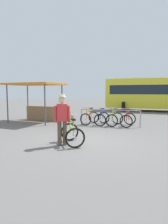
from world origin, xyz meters
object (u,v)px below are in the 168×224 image
racked_bike_red (128,119)px  person_with_featured_bike (62,117)px  racked_bike_orange (90,118)px  bus_distant (162,92)px  racked_bike_blue (102,118)px  featured_bicycle (72,130)px  market_stall (39,98)px  racked_bike_lime (115,119)px

racked_bike_red → person_with_featured_bike: person_with_featured_bike is taller
racked_bike_orange → bus_distant: bearing=62.0°
racked_bike_blue → featured_bicycle: 4.17m
bus_distant → person_with_featured_bike: bearing=-109.0°
racked_bike_orange → featured_bicycle: size_ratio=0.95×
featured_bicycle → racked_bike_blue: bearing=84.8°
racked_bike_orange → market_stall: bearing=174.4°
racked_bike_orange → person_with_featured_bike: (0.10, -4.53, 0.58)m
racked_bike_orange → racked_bike_blue: 0.70m
featured_bicycle → market_stall: (-3.59, 4.53, 0.91)m
featured_bicycle → market_stall: 5.85m
racked_bike_lime → bus_distant: 9.73m
racked_bike_blue → market_stall: size_ratio=0.33×
bus_distant → market_stall: bus_distant is taller
racked_bike_lime → racked_bike_red: same height
person_with_featured_bike → market_stall: (-3.36, 4.85, 0.45)m
racked_bike_lime → featured_bicycle: featured_bicycle is taller
racked_bike_blue → person_with_featured_bike: 4.55m
racked_bike_blue → racked_bike_lime: (0.70, -0.06, 0.00)m
featured_bicycle → person_with_featured_bike: (-0.22, -0.32, 0.46)m
bus_distant → racked_bike_lime: bearing=-110.3°
racked_bike_orange → featured_bicycle: (0.32, -4.21, 0.12)m
racked_bike_red → person_with_featured_bike: bearing=-114.6°
racked_bike_red → racked_bike_blue: bearing=175.4°
racked_bike_orange → market_stall: size_ratio=0.35×
racked_bike_lime → person_with_featured_bike: 4.64m
person_with_featured_bike → market_stall: size_ratio=0.50×
racked_bike_orange → racked_bike_red: 2.10m
racked_bike_blue → featured_bicycle: (-0.38, -4.15, 0.12)m
racked_bike_orange → racked_bike_lime: size_ratio=0.99×
racked_bike_orange → featured_bicycle: bearing=-85.6°
racked_bike_lime → racked_bike_red: (0.70, -0.06, 0.00)m
racked_bike_orange → bus_distant: 10.20m
racked_bike_lime → featured_bicycle: 4.24m
racked_bike_orange → racked_bike_blue: (0.70, -0.06, 0.00)m
racked_bike_orange → racked_bike_lime: 1.40m
racked_bike_red → featured_bicycle: featured_bicycle is taller
racked_bike_lime → market_stall: size_ratio=0.36×
market_stall → featured_bicycle: bearing=-51.6°
featured_bicycle → racked_bike_orange: bearing=94.4°
racked_bike_orange → featured_bicycle: featured_bicycle is taller
racked_bike_blue → market_stall: bearing=174.6°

